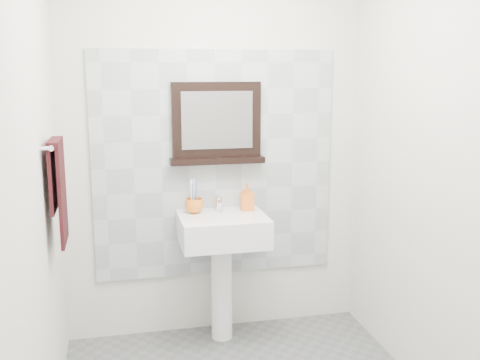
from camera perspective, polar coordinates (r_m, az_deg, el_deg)
name	(u,v)px	position (r m, az deg, el deg)	size (l,w,h in m)	color
back_wall	(215,150)	(3.72, -2.57, 3.08)	(2.00, 0.01, 2.50)	silver
front_wall	(351,255)	(1.65, 11.22, -7.51)	(2.00, 0.01, 2.50)	silver
left_wall	(34,192)	(2.60, -20.20, -1.12)	(0.01, 2.20, 2.50)	silver
right_wall	(445,173)	(3.06, 20.07, 0.65)	(0.01, 2.20, 2.50)	silver
splashback	(215,165)	(3.73, -2.53, 1.53)	(1.60, 0.02, 1.50)	#A8B2B6
pedestal_sink	(223,243)	(3.63, -1.77, -6.40)	(0.55, 0.44, 0.96)	white
toothbrush_cup	(194,206)	(3.64, -4.69, -2.63)	(0.12, 0.12, 0.09)	orange
toothbrushes	(193,194)	(3.62, -4.76, -1.46)	(0.05, 0.04, 0.21)	white
soap_dispenser	(247,197)	(3.69, 0.71, -1.71)	(0.08, 0.08, 0.18)	#EC471B
framed_mirror	(217,125)	(3.66, -2.40, 5.60)	(0.62, 0.11, 0.53)	black
towel_bar	(54,143)	(3.02, -18.36, 3.57)	(0.07, 0.40, 0.03)	silver
hand_towel	(58,183)	(3.05, -17.98, -0.34)	(0.06, 0.30, 0.55)	black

